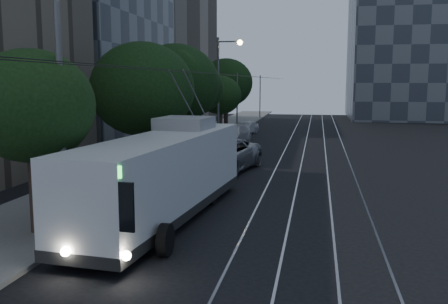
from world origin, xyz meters
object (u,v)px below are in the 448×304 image
Objects in this scene: car_white_b at (233,134)px; car_white_a at (220,142)px; pickup_silver at (222,156)px; streetlamp_near at (71,64)px; trolleybus at (165,175)px; streetlamp_far at (223,79)px; car_white_c at (245,128)px; car_white_d at (246,127)px.

car_white_a is at bearing -80.04° from car_white_b.
car_white_b is (0.00, 5.93, -0.03)m from car_white_a.
streetlamp_near is (-2.10, -13.44, 4.75)m from pickup_silver.
pickup_silver is 1.29× the size of car_white_b.
car_white_a is at bearing 99.90° from trolleybus.
pickup_silver is 14.84m from streetlamp_far.
streetlamp_far is at bearing 101.05° from trolleybus.
car_white_b is 0.55× the size of streetlamp_near.
car_white_a is at bearing -81.20° from streetlamp_far.
car_white_b is at bearing -27.93° from streetlamp_far.
trolleybus reaches higher than pickup_silver.
car_white_c is 0.98× the size of car_white_d.
car_white_b reaches higher than car_white_c.
pickup_silver is at bearing 81.14° from streetlamp_near.
trolleybus is at bearing -76.63° from car_white_b.
streetlamp_far is (-1.00, 6.46, 4.59)m from car_white_a.
car_white_a is 5.93m from car_white_b.
streetlamp_far is at bearing 111.12° from pickup_silver.
car_white_b reaches higher than car_white_d.
trolleybus is at bearing -78.93° from car_white_c.
streetlamp_near reaches higher than streetlamp_far.
trolleybus reaches higher than car_white_a.
streetlamp_far is at bearing 162.03° from car_white_b.
car_white_a is at bearing 112.64° from pickup_silver.
trolleybus is at bearing -71.49° from car_white_d.
streetlamp_near is (-0.50, -26.83, 4.93)m from car_white_b.
car_white_a is at bearing -81.55° from car_white_c.
streetlamp_far is (-0.51, 27.36, -0.32)m from streetlamp_near.
streetlamp_near is (-0.50, -34.52, 5.04)m from car_white_d.
trolleybus is at bearing 60.17° from streetlamp_near.
trolleybus is at bearing -91.67° from car_white_a.
pickup_silver is 1.83× the size of car_white_c.
trolleybus is 3.29× the size of car_white_d.
trolleybus is 1.31× the size of streetlamp_near.
car_white_c is 8.20m from streetlamp_far.
pickup_silver is 0.76× the size of streetlamp_far.
pickup_silver reaches higher than car_white_d.
car_white_b is 0.59× the size of streetlamp_far.
car_white_c is at bearing 89.16° from streetlamp_near.
pickup_silver is 7.63m from car_white_a.
car_white_a is 13.06m from car_white_c.
streetlamp_near reaches higher than car_white_a.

